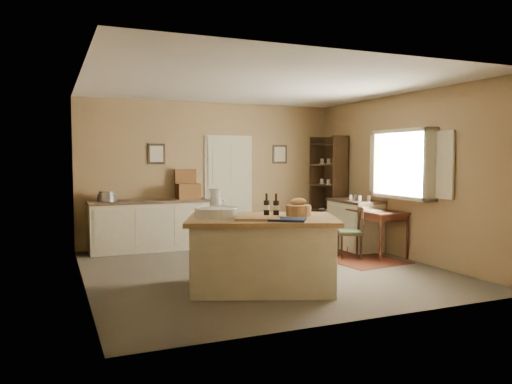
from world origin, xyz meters
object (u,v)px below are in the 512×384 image
work_island (261,251)px  shelving_unit (330,188)px  right_cabinet (355,224)px  desk_chair (350,233)px  sideboard (150,223)px  writing_desk (377,216)px

work_island → shelving_unit: size_ratio=1.04×
right_cabinet → work_island: bearing=-145.1°
desk_chair → shelving_unit: size_ratio=0.40×
sideboard → shelving_unit: size_ratio=1.01×
sideboard → desk_chair: (2.91, -1.97, -0.07)m
right_cabinet → shelving_unit: size_ratio=0.51×
work_island → writing_desk: (2.64, 1.19, 0.19)m
work_island → sideboard: 3.27m
right_cabinet → shelving_unit: shelving_unit is taller
work_island → desk_chair: (2.10, 1.20, -0.07)m
work_island → desk_chair: bearing=51.2°
right_cabinet → shelving_unit: 1.28m
work_island → desk_chair: work_island is taller
sideboard → right_cabinet: size_ratio=1.97×
work_island → right_cabinet: (2.64, 1.84, -0.02)m
writing_desk → right_cabinet: bearing=90.0°
sideboard → writing_desk: size_ratio=2.11×
work_island → shelving_unit: shelving_unit is taller
writing_desk → right_cabinet: right_cabinet is taller
work_island → sideboard: size_ratio=1.03×
sideboard → shelving_unit: shelving_unit is taller
writing_desk → shelving_unit: size_ratio=0.48×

